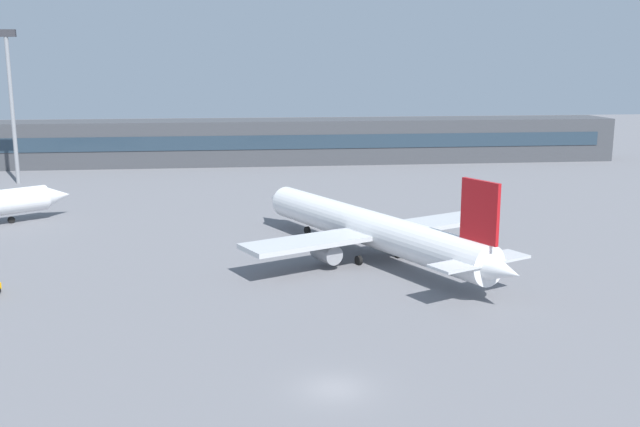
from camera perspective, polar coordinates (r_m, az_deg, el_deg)
ground_plane at (r=84.33m, az=-2.58°, el=-2.06°), size 400.00×400.00×0.00m
terminal_building at (r=149.97m, az=-4.51°, el=5.75°), size 147.61×12.13×9.00m
airplane_near at (r=76.08m, az=3.72°, el=-1.12°), size 28.56×39.55×10.49m
floodlight_tower_west at (r=133.12m, az=-23.41°, el=8.60°), size 3.20×0.80×25.92m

